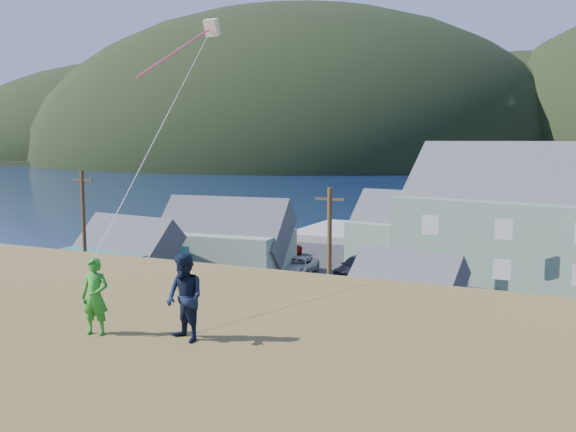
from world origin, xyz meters
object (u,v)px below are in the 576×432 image
object	(u,v)px
shed_teal	(125,255)
shed_white	(405,291)
shed_palegreen_far	(417,231)
kite_flyer_green	(95,297)
kite_flyer_navy	(185,298)
wharf	(417,236)
shed_palegreen_near	(224,241)

from	to	relation	value
shed_teal	shed_white	size ratio (longest dim) A/B	1.19
shed_white	shed_palegreen_far	bearing A→B (deg)	113.44
shed_palegreen_far	kite_flyer_green	bearing A→B (deg)	-74.81
shed_teal	kite_flyer_navy	size ratio (longest dim) A/B	5.33
kite_flyer_navy	shed_palegreen_far	bearing A→B (deg)	119.91
kite_flyer_green	kite_flyer_navy	size ratio (longest dim) A/B	0.91
wharf	kite_flyer_green	world-z (taller)	kite_flyer_green
kite_flyer_green	wharf	bearing A→B (deg)	83.34
shed_teal	kite_flyer_green	size ratio (longest dim) A/B	5.86
shed_teal	kite_flyer_navy	distance (m)	37.46
wharf	shed_teal	size ratio (longest dim) A/B	2.95
shed_palegreen_near	kite_flyer_green	distance (m)	39.18
shed_teal	shed_palegreen_near	bearing A→B (deg)	59.87
wharf	shed_palegreen_near	distance (m)	26.94
shed_palegreen_near	shed_teal	bearing A→B (deg)	-132.46
shed_white	shed_teal	bearing A→B (deg)	-170.68
shed_teal	shed_white	bearing A→B (deg)	5.21
shed_palegreen_far	kite_flyer_green	world-z (taller)	kite_flyer_green
shed_palegreen_near	kite_flyer_green	bearing A→B (deg)	-67.65
shed_palegreen_far	kite_flyer_navy	bearing A→B (deg)	-72.56
shed_palegreen_near	shed_white	distance (m)	18.21
kite_flyer_navy	shed_teal	bearing A→B (deg)	152.68
shed_palegreen_far	kite_flyer_navy	world-z (taller)	kite_flyer_navy
shed_white	shed_palegreen_far	distance (m)	19.61
shed_palegreen_near	shed_palegreen_far	bearing A→B (deg)	38.60
shed_palegreen_far	shed_teal	bearing A→B (deg)	-124.77
shed_white	wharf	bearing A→B (deg)	114.13
shed_palegreen_near	shed_white	bearing A→B (deg)	-27.95
shed_palegreen_far	shed_white	bearing A→B (deg)	-69.15
shed_palegreen_far	kite_flyer_navy	xyz separation A→B (m)	(6.63, -46.22, 5.06)
shed_teal	shed_palegreen_far	size ratio (longest dim) A/B	0.71
shed_palegreen_near	kite_flyer_green	world-z (taller)	kite_flyer_green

